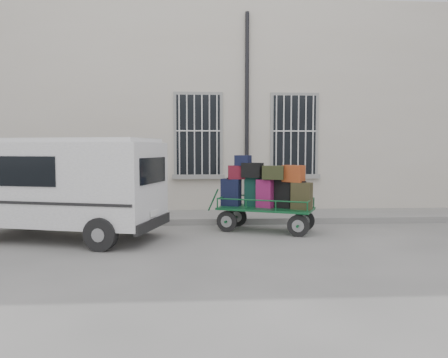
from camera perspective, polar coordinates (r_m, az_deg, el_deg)
ground at (r=9.39m, az=-0.81°, el=-7.49°), size 80.00×80.00×0.00m
building at (r=14.74m, az=-1.86°, el=8.38°), size 24.00×5.15×6.00m
sidewalk at (r=11.54m, az=-1.34°, el=-4.95°), size 24.00×1.70×0.15m
luggage_cart at (r=9.89m, az=5.39°, el=-1.80°), size 2.45×1.71×1.72m
van at (r=9.61m, az=-20.57°, el=-0.33°), size 4.42×2.77×2.08m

